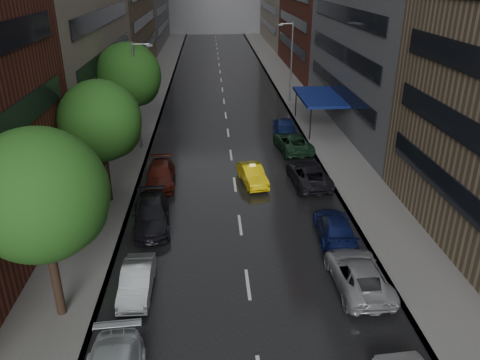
% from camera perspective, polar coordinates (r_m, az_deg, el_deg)
% --- Properties ---
extents(road, '(14.00, 140.00, 0.01)m').
position_cam_1_polar(road, '(60.84, -2.10, 10.52)').
color(road, black).
rests_on(road, ground).
extents(sidewalk_left, '(4.00, 140.00, 0.15)m').
position_cam_1_polar(sidewalk_left, '(61.25, -10.69, 10.28)').
color(sidewalk_left, gray).
rests_on(sidewalk_left, ground).
extents(sidewalk_right, '(4.00, 140.00, 0.15)m').
position_cam_1_polar(sidewalk_right, '(61.73, 6.42, 10.65)').
color(sidewalk_right, gray).
rests_on(sidewalk_right, ground).
extents(tree_near, '(5.57, 5.57, 8.87)m').
position_cam_1_polar(tree_near, '(20.46, -23.26, -1.73)').
color(tree_near, '#382619').
rests_on(tree_near, ground).
extents(tree_mid, '(5.20, 5.20, 8.28)m').
position_cam_1_polar(tree_mid, '(30.95, -16.68, 6.89)').
color(tree_mid, '#382619').
rests_on(tree_mid, ground).
extents(tree_far, '(5.59, 5.59, 8.91)m').
position_cam_1_polar(tree_far, '(42.33, -13.42, 12.30)').
color(tree_far, '#382619').
rests_on(tree_far, ground).
extents(taxi, '(2.19, 4.35, 1.37)m').
position_cam_1_polar(taxi, '(34.22, 1.53, 0.65)').
color(taxi, yellow).
rests_on(taxi, ground).
extents(parked_cars_left, '(2.68, 24.64, 1.60)m').
position_cam_1_polar(parked_cars_left, '(25.98, -11.59, -7.89)').
color(parked_cars_left, silver).
rests_on(parked_cars_left, ground).
extents(parked_cars_right, '(3.11, 36.83, 1.58)m').
position_cam_1_polar(parked_cars_right, '(32.28, 9.24, -1.05)').
color(parked_cars_right, white).
rests_on(parked_cars_right, ground).
extents(street_lamp_left, '(1.74, 0.22, 9.00)m').
position_cam_1_polar(street_lamp_left, '(40.69, -12.40, 10.19)').
color(street_lamp_left, gray).
rests_on(street_lamp_left, sidewalk_left).
extents(street_lamp_right, '(1.74, 0.22, 9.00)m').
position_cam_1_polar(street_lamp_right, '(55.72, 6.20, 14.26)').
color(street_lamp_right, gray).
rests_on(street_lamp_right, sidewalk_right).
extents(awning, '(4.00, 8.00, 3.12)m').
position_cam_1_polar(awning, '(46.73, 9.68, 9.95)').
color(awning, navy).
rests_on(awning, sidewalk_right).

